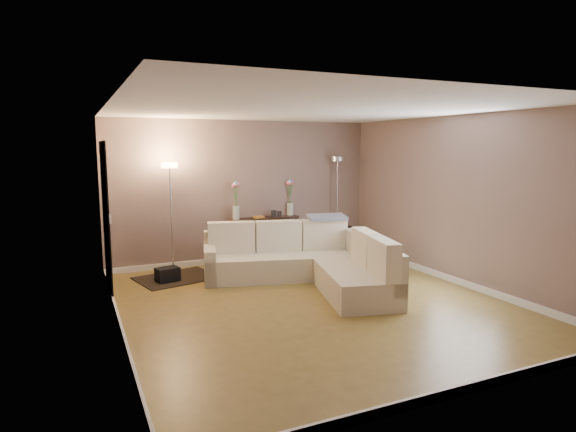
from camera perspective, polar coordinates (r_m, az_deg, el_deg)
name	(u,v)px	position (r m, az deg, el deg)	size (l,w,h in m)	color
floor	(312,303)	(6.69, 2.88, -10.31)	(5.00, 5.50, 0.01)	olive
ceiling	(314,109)	(6.37, 3.05, 12.59)	(5.00, 5.50, 0.01)	white
wall_back	(244,192)	(8.93, -5.21, 2.89)	(5.00, 0.02, 2.60)	#7F6861
wall_front	(469,248)	(4.18, 20.64, -3.55)	(5.00, 0.02, 2.60)	#7F6861
wall_left	(113,221)	(5.71, -20.04, -0.51)	(0.02, 5.50, 2.60)	#7F6861
wall_right	(457,200)	(7.87, 19.44, 1.76)	(0.02, 5.50, 2.60)	#7F6861
baseboard_back	(246,258)	(9.10, -5.05, -4.99)	(5.00, 0.03, 0.10)	white
baseboard_front	(459,391)	(4.60, 19.59, -18.94)	(5.00, 0.03, 0.10)	white
baseboard_left	(121,327)	(6.02, -19.21, -12.35)	(0.03, 5.50, 0.10)	white
baseboard_right	(452,279)	(8.07, 18.89, -7.10)	(0.03, 5.50, 0.10)	white
doorway	(106,218)	(7.42, -20.77, -0.22)	(0.02, 1.20, 2.20)	black
switch_plate	(110,219)	(6.56, -20.32, -0.34)	(0.02, 0.08, 0.12)	white
sectional_sofa	(308,262)	(7.59, 2.44, -5.41)	(2.70, 3.00, 0.90)	beige
throw_blanket	(327,217)	(8.18, 4.61, -0.11)	(0.65, 0.37, 0.05)	slate
console_table	(260,236)	(9.03, -3.33, -2.41)	(1.35, 0.47, 0.82)	black
leaning_mirror	(260,197)	(9.11, -3.36, 2.30)	(0.94, 0.12, 0.74)	black
table_decor	(265,216)	(8.96, -2.79, 0.00)	(0.57, 0.14, 0.13)	orange
flower_vase_left	(236,203)	(8.73, -6.19, 1.48)	(0.16, 0.13, 0.70)	silver
flower_vase_right	(290,200)	(9.23, 0.24, 1.88)	(0.16, 0.13, 0.70)	silver
floor_lamp_lit	(171,196)	(8.21, -13.73, 2.32)	(0.32, 0.32, 1.86)	silver
floor_lamp_unlit	(337,186)	(9.52, 5.87, 3.60)	(0.35, 0.35, 1.93)	silver
charcoal_rug	(177,278)	(8.08, -13.04, -7.15)	(1.21, 0.91, 0.02)	black
black_bag	(167,275)	(7.89, -14.10, -6.74)	(0.34, 0.24, 0.22)	black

